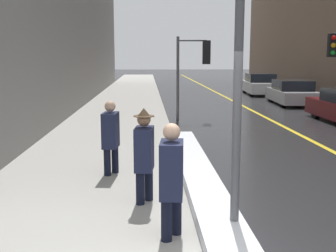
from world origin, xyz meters
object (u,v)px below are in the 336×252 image
at_px(traffic_light_near, 196,60).
at_px(pedestrian_nearside, 172,176).
at_px(pedestrian_in_fedora, 144,152).
at_px(parked_car_white, 260,84).
at_px(parked_car_silver, 292,93).
at_px(pedestrian_with_shoulder_bag, 111,134).

bearing_deg(traffic_light_near, pedestrian_nearside, -94.93).
distance_m(pedestrian_nearside, pedestrian_in_fedora, 1.47).
bearing_deg(parked_car_white, pedestrian_in_fedora, 164.29).
relative_size(traffic_light_near, parked_car_white, 0.72).
distance_m(parked_car_silver, parked_car_white, 5.88).
xyz_separation_m(pedestrian_in_fedora, parked_car_silver, (7.59, 14.75, -0.29)).
xyz_separation_m(pedestrian_with_shoulder_bag, parked_car_white, (8.18, 18.86, -0.21)).
distance_m(pedestrian_in_fedora, parked_car_silver, 16.59).
bearing_deg(traffic_light_near, pedestrian_with_shoulder_bag, -105.59).
height_order(pedestrian_in_fedora, pedestrian_with_shoulder_bag, pedestrian_in_fedora).
distance_m(traffic_light_near, pedestrian_in_fedora, 9.86).
distance_m(traffic_light_near, parked_car_silver, 7.84).
height_order(pedestrian_nearside, parked_car_silver, pedestrian_nearside).
bearing_deg(parked_car_white, pedestrian_nearside, 166.35).
bearing_deg(pedestrian_with_shoulder_bag, parked_car_white, 162.53).
bearing_deg(pedestrian_with_shoulder_bag, pedestrian_in_fedora, 27.52).
xyz_separation_m(pedestrian_with_shoulder_bag, parked_car_silver, (8.29, 12.98, -0.27)).
bearing_deg(pedestrian_with_shoulder_bag, traffic_light_near, 167.03).
xyz_separation_m(parked_car_silver, parked_car_white, (-0.11, 5.88, 0.06)).
relative_size(pedestrian_with_shoulder_bag, parked_car_white, 0.35).
height_order(pedestrian_in_fedora, parked_car_silver, pedestrian_in_fedora).
xyz_separation_m(pedestrian_nearside, pedestrian_with_shoulder_bag, (-1.07, 3.20, -0.02)).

